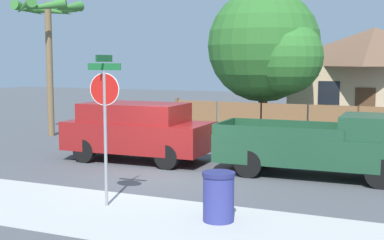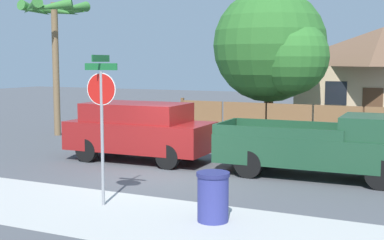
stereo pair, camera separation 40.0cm
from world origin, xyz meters
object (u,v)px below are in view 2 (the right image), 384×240
red_suv (139,130)px  stop_sign (102,105)px  oak_tree (274,48)px  orange_pickup (327,146)px  palm_tree (54,20)px  house (381,74)px  trash_bin (213,197)px

red_suv → stop_sign: 5.54m
oak_tree → red_suv: bearing=-104.8°
orange_pickup → red_suv: bearing=178.3°
red_suv → palm_tree: bearing=148.7°
house → oak_tree: (-3.80, -6.08, 1.23)m
red_suv → trash_bin: bearing=-48.3°
red_suv → house: bearing=65.3°
stop_sign → orange_pickup: bearing=47.1°
palm_tree → trash_bin: palm_tree is taller
house → red_suv: 15.18m
house → red_suv: (-5.88, -13.92, -1.53)m
house → stop_sign: (-3.80, -18.91, -0.29)m
orange_pickup → stop_sign: 6.51m
house → stop_sign: 19.29m
stop_sign → trash_bin: 3.22m
house → orange_pickup: house is taller
orange_pickup → trash_bin: size_ratio=5.60×
house → orange_pickup: size_ratio=1.41×
red_suv → stop_sign: stop_sign is taller
palm_tree → oak_tree: bearing=26.9°
house → palm_tree: (-12.19, -10.34, 2.42)m
red_suv → orange_pickup: red_suv is taller
trash_bin → orange_pickup: bearing=76.3°
oak_tree → orange_pickup: 9.23m
house → stop_sign: size_ratio=2.37×
red_suv → orange_pickup: (6.01, 0.01, -0.14)m
orange_pickup → trash_bin: bearing=-105.4°
oak_tree → trash_bin: bearing=-78.1°
house → orange_pickup: bearing=-89.4°
oak_tree → orange_pickup: oak_tree is taller
stop_sign → palm_tree: bearing=129.7°
orange_pickup → trash_bin: orange_pickup is taller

